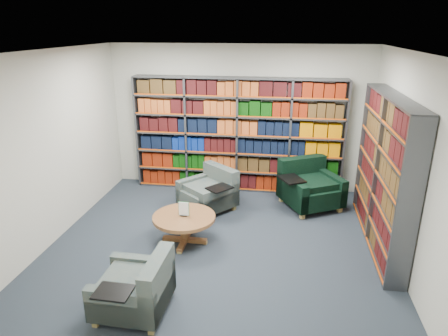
# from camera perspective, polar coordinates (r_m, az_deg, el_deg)

# --- Properties ---
(room_shell) EXTENTS (5.02, 5.02, 2.82)m
(room_shell) POSITION_cam_1_polar(r_m,az_deg,el_deg) (5.43, -0.95, 1.37)
(room_shell) COLOR #1D272F
(room_shell) RESTS_ON ground
(bookshelf_back) EXTENTS (4.00, 0.28, 2.20)m
(bookshelf_back) POSITION_cam_1_polar(r_m,az_deg,el_deg) (7.74, 1.95, 4.63)
(bookshelf_back) COLOR #47494F
(bookshelf_back) RESTS_ON ground
(bookshelf_right) EXTENTS (0.28, 2.50, 2.20)m
(bookshelf_right) POSITION_cam_1_polar(r_m,az_deg,el_deg) (6.21, 21.90, -0.68)
(bookshelf_right) COLOR #47494F
(bookshelf_right) RESTS_ON ground
(chair_teal_left) EXTENTS (1.14, 1.14, 0.74)m
(chair_teal_left) POSITION_cam_1_polar(r_m,az_deg,el_deg) (7.14, -1.87, -3.51)
(chair_teal_left) COLOR #021E33
(chair_teal_left) RESTS_ON ground
(chair_green_right) EXTENTS (1.24, 1.24, 0.83)m
(chair_green_right) POSITION_cam_1_polar(r_m,az_deg,el_deg) (7.40, 11.93, -2.74)
(chair_green_right) COLOR black
(chair_green_right) RESTS_ON ground
(chair_teal_front) EXTENTS (0.80, 0.92, 0.71)m
(chair_teal_front) POSITION_cam_1_polar(r_m,az_deg,el_deg) (4.81, -12.04, -16.69)
(chair_teal_front) COLOR #021E33
(chair_teal_front) RESTS_ON ground
(coffee_table) EXTENTS (0.94, 0.94, 0.66)m
(coffee_table) POSITION_cam_1_polar(r_m,az_deg,el_deg) (6.03, -5.71, -7.58)
(coffee_table) COLOR olive
(coffee_table) RESTS_ON ground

